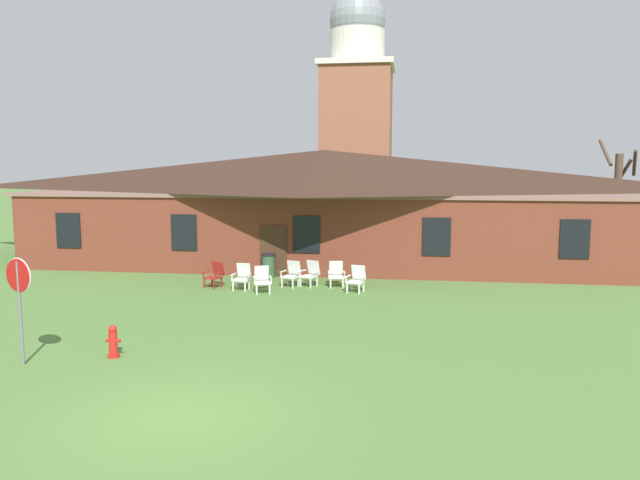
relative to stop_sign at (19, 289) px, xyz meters
The scene contains 14 objects.
ground_plane 5.47m from the stop_sign, 26.31° to the right, with size 200.00×200.00×0.00m, color #517A38.
brick_building 17.45m from the stop_sign, 74.56° to the left, with size 26.88×10.40×5.25m.
dome_tower 32.35m from the stop_sign, 81.05° to the left, with size 5.18×5.18×17.24m.
stop_sign is the anchor object (origin of this frame).
lawn_chair_by_porch 9.52m from the stop_sign, 80.36° to the left, with size 0.79×0.83×0.96m.
lawn_chair_near_door 9.52m from the stop_sign, 73.31° to the left, with size 0.67×0.70×0.96m.
lawn_chair_left_end 9.39m from the stop_sign, 67.51° to the left, with size 0.76×0.82×0.96m.
lawn_chair_middle 10.87m from the stop_sign, 65.96° to the left, with size 0.75×0.80×0.96m.
lawn_chair_right_end 11.33m from the stop_sign, 63.11° to the left, with size 0.80×0.84×0.96m.
lawn_chair_far_side 11.82m from the stop_sign, 58.95° to the left, with size 0.71×0.75×0.96m.
lawn_chair_under_eave 11.58m from the stop_sign, 53.11° to the left, with size 0.75×0.80×0.96m.
bare_tree_beside_building 26.37m from the stop_sign, 45.12° to the left, with size 1.76×1.56×5.78m.
fire_hydrant 2.43m from the stop_sign, 24.87° to the left, with size 0.36×0.28×0.79m.
trash_bin 11.99m from the stop_sign, 74.83° to the left, with size 0.56×0.56×0.98m.
Camera 1 is at (4.12, -10.32, 4.62)m, focal length 34.63 mm.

